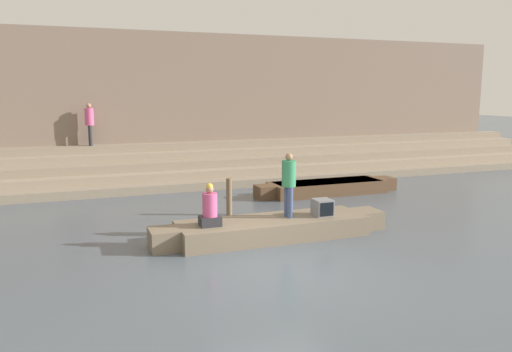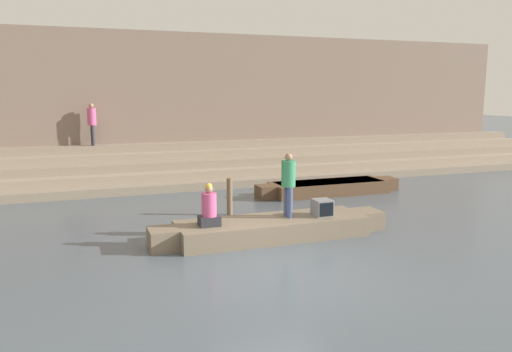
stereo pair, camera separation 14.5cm
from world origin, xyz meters
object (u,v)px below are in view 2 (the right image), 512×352
Objects in this scene: person_standing at (288,181)px; person_rowing at (209,209)px; rowboat_main at (272,228)px; mooring_post at (230,197)px; person_on_steps at (92,121)px; moored_boat_shore at (329,187)px; tv_set at (322,208)px.

person_standing reaches higher than person_rowing.
rowboat_main is 5.98× the size of person_rowing.
person_on_steps is at bearing 116.68° from mooring_post.
person_standing reaches higher than moored_boat_shore.
mooring_post reaches higher than tv_set.
person_on_steps is at bearing 146.46° from moored_boat_shore.
rowboat_main is 1.25m from person_standing.
tv_set is at bearing -86.24° from person_on_steps.
rowboat_main is at bearing 173.89° from person_standing.
person_standing is at bearing -128.30° from moored_boat_shore.
person_rowing is at bearing -140.68° from moored_boat_shore.
person_on_steps reaches higher than person_rowing.
moored_boat_shore is (3.97, 4.43, -0.02)m from rowboat_main.
moored_boat_shore is at bearing 65.89° from tv_set.
moored_boat_shore is (3.52, 4.39, -1.18)m from person_standing.
mooring_post reaches higher than rowboat_main.
rowboat_main is 10.70m from person_on_steps.
person_rowing reaches higher than tv_set.
person_standing reaches higher than rowboat_main.
moored_boat_shore is at bearing 47.55° from rowboat_main.
moored_boat_shore is at bearing 22.72° from mooring_post.
person_on_steps is (-2.23, 9.82, 1.59)m from person_rowing.
person_standing is at bearing 4.95° from rowboat_main.
person_rowing is at bearing -101.27° from person_on_steps.
tv_set is 0.43× the size of mooring_post.
tv_set is at bearing -119.60° from moored_boat_shore.
person_rowing is 0.19× the size of moored_boat_shore.
moored_boat_shore is at bearing 53.53° from person_rowing.
tv_set is 0.28× the size of person_on_steps.
person_on_steps reaches higher than rowboat_main.
person_rowing is 3.06m from mooring_post.
moored_boat_shore is 4.66m from mooring_post.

